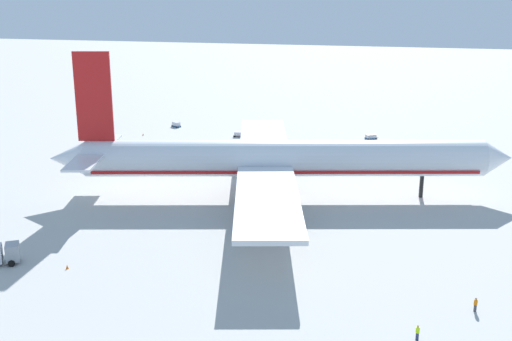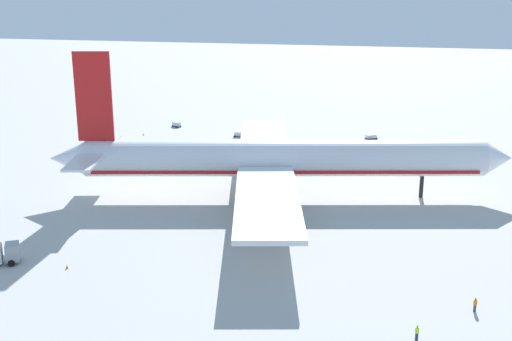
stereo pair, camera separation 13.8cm
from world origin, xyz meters
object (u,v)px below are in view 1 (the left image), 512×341
baggage_cart_0 (176,124)px  traffic_cone_3 (67,267)px  ground_worker_0 (475,305)px  airliner (276,159)px  baggage_cart_1 (371,136)px  ground_worker_1 (418,332)px  baggage_cart_2 (238,134)px  traffic_cone_2 (143,134)px

baggage_cart_0 → traffic_cone_3: 86.18m
traffic_cone_3 → ground_worker_0: bearing=1.1°
airliner → baggage_cart_1: 50.04m
airliner → ground_worker_1: airliner is taller
baggage_cart_1 → ground_worker_0: (17.12, -81.60, 0.18)m
baggage_cart_1 → ground_worker_1: ground_worker_1 is taller
airliner → baggage_cart_2: bearing=113.4°
airliner → traffic_cone_3: size_ratio=140.90×
baggage_cart_1 → traffic_cone_3: bearing=-111.7°
ground_worker_1 → traffic_cone_2: size_ratio=3.07×
baggage_cart_2 → ground_worker_1: (42.32, -84.30, 0.19)m
baggage_cart_0 → traffic_cone_2: baggage_cart_0 is taller
baggage_cart_1 → traffic_cone_2: size_ratio=6.04×
ground_worker_0 → traffic_cone_2: size_ratio=3.00×
ground_worker_1 → baggage_cart_0: bearing=123.8°
ground_worker_1 → airliner: bearing=119.9°
traffic_cone_2 → baggage_cart_1: bearing=9.7°
ground_worker_1 → traffic_cone_3: (-43.70, 6.74, -0.58)m
baggage_cart_2 → traffic_cone_2: 23.44m
traffic_cone_2 → airliner: bearing=-42.9°
baggage_cart_1 → ground_worker_0: 83.38m
ground_worker_0 → ground_worker_1: ground_worker_1 is taller
ground_worker_0 → traffic_cone_2: ground_worker_0 is taller
traffic_cone_3 → baggage_cart_2: bearing=89.0°
baggage_cart_0 → ground_worker_0: bearing=-51.1°
airliner → traffic_cone_3: 40.47m
airliner → ground_worker_1: size_ratio=45.89×
airliner → ground_worker_0: 45.44m
baggage_cart_0 → baggage_cart_2: (18.69, -6.86, -0.04)m
traffic_cone_3 → airliner: bearing=60.0°
baggage_cart_2 → ground_worker_1: size_ratio=1.85×
airliner → baggage_cart_2: airliner is taller
baggage_cart_1 → ground_worker_1: (10.86, -89.27, 0.20)m
baggage_cart_0 → baggage_cart_1: 50.19m
baggage_cart_0 → baggage_cart_2: baggage_cart_0 is taller
baggage_cart_2 → ground_worker_0: (48.59, -76.62, 0.16)m
baggage_cart_0 → ground_worker_0: (67.28, -83.48, 0.12)m
baggage_cart_0 → traffic_cone_3: baggage_cart_0 is taller
airliner → baggage_cart_1: bearing=75.0°
baggage_cart_1 → traffic_cone_3: baggage_cart_1 is taller
baggage_cart_2 → ground_worker_1: bearing=-63.3°
baggage_cart_2 → ground_worker_1: 94.33m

